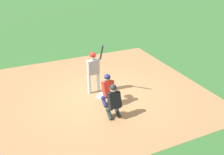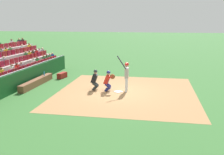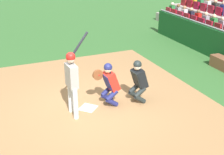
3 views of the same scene
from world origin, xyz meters
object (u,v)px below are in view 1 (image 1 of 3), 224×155
at_px(home_plate_marker, 103,96).
at_px(batter_at_plate, 94,68).
at_px(catcher_crouching, 108,88).
at_px(home_plate_umpire, 114,100).

xyz_separation_m(home_plate_marker, batter_at_plate, (-0.19, 0.47, 1.10)).
relative_size(catcher_crouching, home_plate_umpire, 1.00).
xyz_separation_m(home_plate_marker, catcher_crouching, (-0.01, -0.64, 0.71)).
bearing_deg(batter_at_plate, catcher_crouching, -80.67).
height_order(batter_at_plate, catcher_crouching, batter_at_plate).
relative_size(home_plate_marker, batter_at_plate, 0.20).
bearing_deg(catcher_crouching, batter_at_plate, 99.33).
distance_m(batter_at_plate, catcher_crouching, 1.19).
height_order(home_plate_marker, home_plate_umpire, home_plate_umpire).
bearing_deg(home_plate_umpire, home_plate_marker, 84.77).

